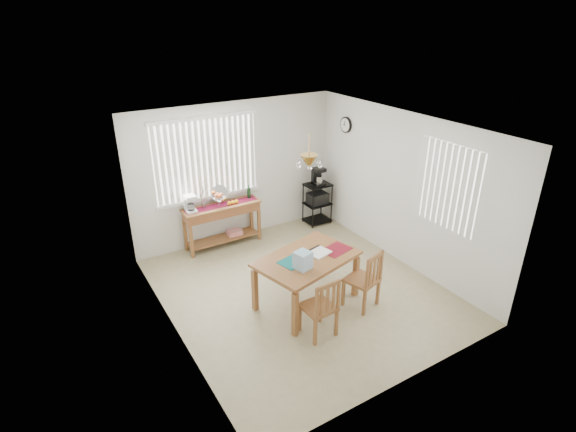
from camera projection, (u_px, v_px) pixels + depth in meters
ground at (301, 290)px, 7.11m from camera, size 4.00×4.50×0.01m
room_shell at (302, 190)px, 6.41m from camera, size 4.20×4.70×2.70m
sideboard at (223, 215)px, 8.23m from camera, size 1.44×0.40×0.81m
sideboard_items at (209, 201)px, 7.99m from camera, size 1.37×0.34×0.62m
wire_cart at (317, 200)px, 9.14m from camera, size 0.50×0.40×0.85m
cart_items at (318, 176)px, 8.94m from camera, size 0.20×0.24×0.35m
dining_table at (307, 263)px, 6.53m from camera, size 1.64×1.26×0.78m
table_items at (307, 258)px, 6.28m from camera, size 1.20×0.54×0.25m
chair_left at (320, 308)px, 5.96m from camera, size 0.43×0.43×0.90m
chair_right at (364, 280)px, 6.54m from camera, size 0.53×0.53×0.93m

